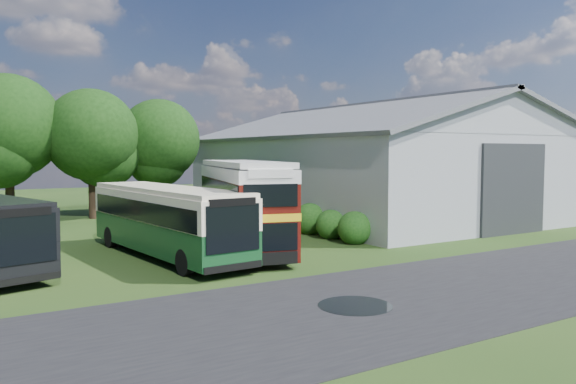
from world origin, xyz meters
TOP-DOWN VIEW (x-y plane):
  - ground at (0.00, 0.00)m, footprint 120.00×120.00m
  - asphalt_road at (3.00, -3.00)m, footprint 60.00×8.00m
  - puddle at (-1.50, -3.00)m, footprint 2.20×2.20m
  - storage_shed at (15.00, 15.98)m, footprint 18.80×24.80m
  - tree_mid at (-8.00, 24.80)m, footprint 6.80×6.80m
  - tree_right_a at (-3.00, 23.80)m, footprint 6.26×6.26m
  - tree_right_b at (2.00, 24.60)m, footprint 5.98×5.98m
  - shrub_front at (5.60, 6.00)m, footprint 1.70×1.70m
  - shrub_mid at (5.60, 8.00)m, footprint 1.60×1.60m
  - shrub_back at (5.60, 10.00)m, footprint 1.80×1.80m
  - bus_green_single at (-3.53, 7.44)m, footprint 3.57×11.17m
  - bus_maroon_double at (-0.07, 6.96)m, footprint 4.79×9.89m

SIDE VIEW (x-z plane):
  - ground at x=0.00m, z-range 0.00..0.00m
  - asphalt_road at x=3.00m, z-range -0.01..0.01m
  - puddle at x=-1.50m, z-range -0.01..0.01m
  - shrub_front at x=5.60m, z-range -0.85..0.85m
  - shrub_mid at x=5.60m, z-range -0.80..0.80m
  - shrub_back at x=5.60m, z-range -0.90..0.90m
  - bus_green_single at x=-3.53m, z-range 0.10..3.13m
  - bus_maroon_double at x=-0.07m, z-range 0.00..4.12m
  - storage_shed at x=15.00m, z-range 0.09..8.24m
  - tree_right_b at x=2.00m, z-range 1.21..9.66m
  - tree_right_a at x=-3.00m, z-range 1.27..10.10m
  - tree_mid at x=-8.00m, z-range 1.38..10.98m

